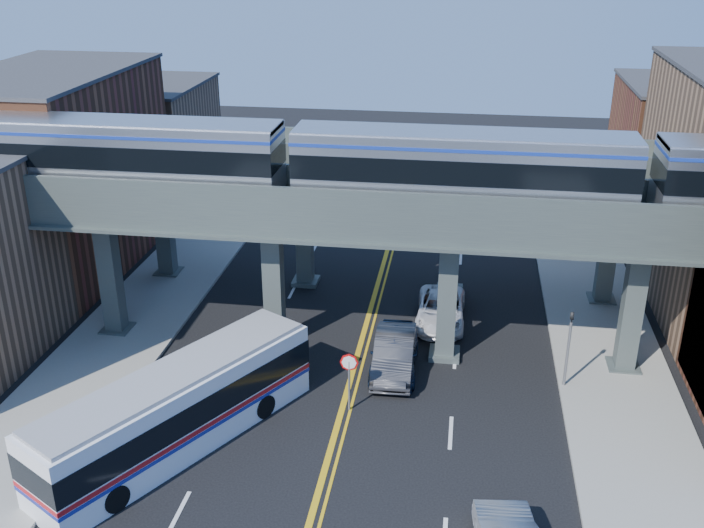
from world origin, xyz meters
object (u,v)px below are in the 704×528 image
at_px(transit_bus, 178,409).
at_px(car_lane_a, 394,352).
at_px(car_lane_b, 394,354).
at_px(car_lane_d, 471,209).
at_px(traffic_signal, 569,341).
at_px(car_lane_c, 441,310).
at_px(transit_train, 462,166).
at_px(stop_sign, 349,373).

distance_m(transit_bus, car_lane_a, 10.17).
relative_size(car_lane_b, car_lane_d, 0.96).
bearing_deg(car_lane_a, transit_bus, -139.81).
bearing_deg(traffic_signal, car_lane_b, 176.76).
xyz_separation_m(car_lane_a, car_lane_c, (1.85, 4.85, -0.16)).
height_order(transit_train, transit_bus, transit_train).
xyz_separation_m(transit_train, car_lane_b, (-2.52, -1.58, -8.31)).
height_order(traffic_signal, car_lane_d, traffic_signal).
xyz_separation_m(transit_bus, car_lane_c, (9.40, 11.63, -0.87)).
distance_m(traffic_signal, car_lane_d, 21.36).
distance_m(transit_train, transit_bus, 15.07).
distance_m(car_lane_b, car_lane_d, 20.71).
xyz_separation_m(stop_sign, car_lane_d, (4.70, 23.88, -1.01)).
height_order(transit_bus, car_lane_b, transit_bus).
bearing_deg(transit_train, stop_sign, -128.79).
xyz_separation_m(traffic_signal, car_lane_b, (-7.40, 0.42, -1.48)).
relative_size(traffic_signal, car_lane_d, 0.79).
bearing_deg(transit_train, transit_bus, -140.59).
relative_size(stop_sign, traffic_signal, 0.64).
xyz_separation_m(stop_sign, car_lane_b, (1.50, 3.42, -0.93)).
bearing_deg(car_lane_d, car_lane_c, -94.31).
bearing_deg(car_lane_a, transit_train, 28.96).
bearing_deg(stop_sign, car_lane_b, 66.31).
height_order(transit_train, car_lane_b, transit_train).
bearing_deg(car_lane_b, stop_sign, -115.27).
distance_m(transit_train, stop_sign, 9.78).
bearing_deg(transit_train, car_lane_b, -147.88).
relative_size(traffic_signal, car_lane_b, 0.82).
height_order(car_lane_a, car_lane_c, car_lane_a).
bearing_deg(car_lane_a, car_lane_b, -91.73).
height_order(transit_bus, car_lane_c, transit_bus).
relative_size(transit_train, car_lane_d, 8.48).
height_order(transit_train, stop_sign, transit_train).
xyz_separation_m(transit_train, stop_sign, (-4.02, -5.00, -7.38)).
bearing_deg(transit_train, traffic_signal, -22.28).
bearing_deg(car_lane_b, transit_train, 30.53).
relative_size(transit_train, car_lane_b, 8.79).
bearing_deg(car_lane_c, transit_train, -78.96).
height_order(transit_train, car_lane_c, transit_train).
xyz_separation_m(stop_sign, car_lane_c, (3.35, 8.36, -1.05)).
distance_m(traffic_signal, car_lane_b, 7.56).
bearing_deg(stop_sign, traffic_signal, 18.63).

